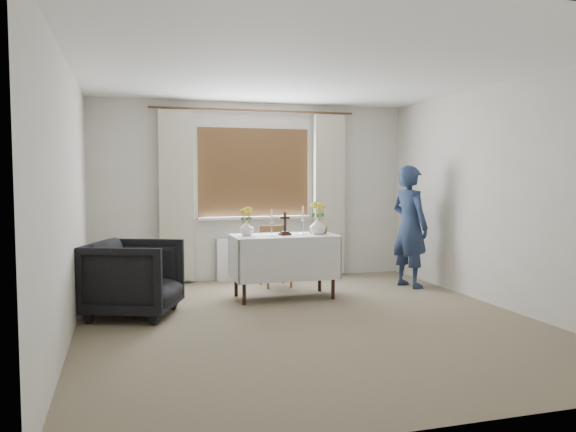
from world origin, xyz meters
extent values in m
plane|color=#85785C|center=(0.00, 0.00, 0.00)|extent=(5.00, 5.00, 0.00)
cube|color=white|center=(0.06, 1.14, 0.38)|extent=(1.24, 0.64, 0.76)
imported|color=black|center=(-1.68, 0.72, 0.40)|extent=(1.13, 1.11, 0.80)
imported|color=navy|center=(1.84, 1.33, 0.80)|extent=(0.54, 0.67, 1.61)
cube|color=silver|center=(0.00, 2.42, 0.30)|extent=(1.10, 0.10, 0.60)
imported|color=white|center=(-0.39, 1.18, 0.85)|extent=(0.22, 0.22, 0.18)
imported|color=white|center=(0.47, 1.09, 0.86)|extent=(0.23, 0.23, 0.20)
cylinder|color=brown|center=(0.53, 1.25, 0.80)|extent=(0.27, 0.27, 0.08)
camera|label=1|loc=(-1.77, -5.29, 1.46)|focal=35.00mm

